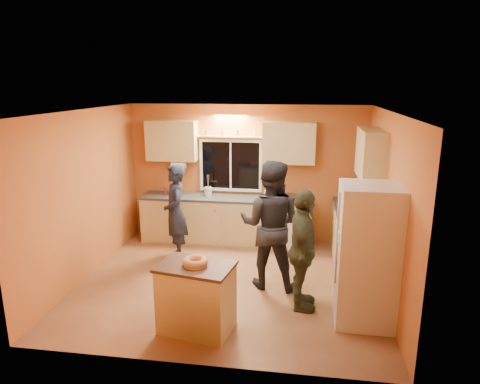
% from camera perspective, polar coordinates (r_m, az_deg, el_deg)
% --- Properties ---
extents(ground, '(4.50, 4.50, 0.00)m').
position_cam_1_polar(ground, '(6.73, -1.48, -11.97)').
color(ground, brown).
rests_on(ground, ground).
extents(room_shell, '(4.54, 4.04, 2.61)m').
position_cam_1_polar(room_shell, '(6.56, 0.07, 2.34)').
color(room_shell, '#B86E2F').
rests_on(room_shell, ground).
extents(back_counter, '(4.23, 0.62, 0.90)m').
position_cam_1_polar(back_counter, '(8.12, 0.65, -3.82)').
color(back_counter, tan).
rests_on(back_counter, ground).
extents(right_counter, '(0.62, 1.84, 0.90)m').
position_cam_1_polar(right_counter, '(6.98, 15.35, -7.46)').
color(right_counter, tan).
rests_on(right_counter, ground).
extents(refrigerator, '(0.72, 0.70, 1.80)m').
position_cam_1_polar(refrigerator, '(5.61, 16.55, -8.09)').
color(refrigerator, silver).
rests_on(refrigerator, ground).
extents(island, '(0.99, 0.76, 0.86)m').
position_cam_1_polar(island, '(5.42, -5.84, -13.76)').
color(island, tan).
rests_on(island, ground).
extents(bundt_pastry, '(0.31, 0.31, 0.09)m').
position_cam_1_polar(bundt_pastry, '(5.22, -5.97, -9.20)').
color(bundt_pastry, '#B47E4A').
rests_on(bundt_pastry, island).
extents(person_left, '(0.60, 0.71, 1.66)m').
position_cam_1_polar(person_left, '(7.39, -8.60, -2.74)').
color(person_left, black).
rests_on(person_left, ground).
extents(person_center, '(1.01, 0.83, 1.92)m').
position_cam_1_polar(person_center, '(6.31, 4.05, -4.38)').
color(person_center, black).
rests_on(person_center, ground).
extents(person_right, '(0.41, 0.98, 1.66)m').
position_cam_1_polar(person_right, '(5.77, 8.33, -7.75)').
color(person_right, '#2D3421').
rests_on(person_right, ground).
extents(mixing_bowl, '(0.44, 0.44, 0.09)m').
position_cam_1_polar(mixing_bowl, '(7.90, 6.82, -0.72)').
color(mixing_bowl, black).
rests_on(mixing_bowl, back_counter).
extents(utensil_crock, '(0.14, 0.14, 0.17)m').
position_cam_1_polar(utensil_crock, '(8.10, -4.27, 0.04)').
color(utensil_crock, beige).
rests_on(utensil_crock, back_counter).
extents(potted_plant, '(0.34, 0.32, 0.32)m').
position_cam_1_polar(potted_plant, '(6.79, 15.01, -2.63)').
color(potted_plant, gray).
rests_on(potted_plant, right_counter).
extents(red_box, '(0.17, 0.13, 0.07)m').
position_cam_1_polar(red_box, '(6.87, 15.50, -3.54)').
color(red_box, '#B41B31').
rests_on(red_box, right_counter).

